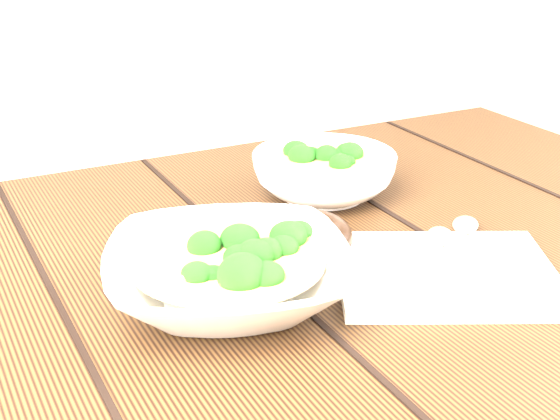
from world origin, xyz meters
The scene contains 7 objects.
table centered at (0.00, 0.00, 0.63)m, with size 1.20×0.80×0.75m.
soup_bowl_front centered at (-0.08, -0.03, 0.78)m, with size 0.29×0.29×0.07m.
soup_bowl_back centered at (0.14, 0.16, 0.78)m, with size 0.18×0.18×0.06m.
trivet centered at (0.04, 0.04, 0.76)m, with size 0.12×0.12×0.03m, color black.
napkin centered at (0.13, -0.09, 0.76)m, with size 0.21×0.18×0.01m, color beige.
spoon_left centered at (0.15, -0.06, 0.76)m, with size 0.13×0.15×0.01m.
spoon_right centered at (0.19, -0.04, 0.76)m, with size 0.13×0.14×0.01m.
Camera 1 is at (-0.33, -0.62, 1.11)m, focal length 50.00 mm.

